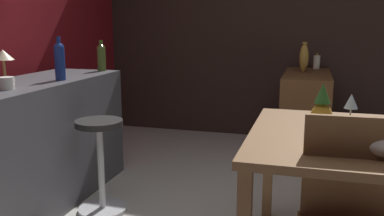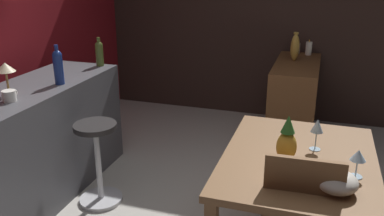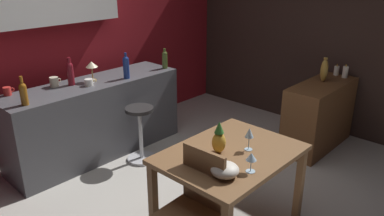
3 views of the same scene
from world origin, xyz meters
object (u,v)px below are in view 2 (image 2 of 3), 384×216
(wine_bottle_cobalt, at_px, (58,66))
(pillar_candle_short, at_px, (297,48))
(pineapple_centerpiece, at_px, (287,142))
(counter_lamp, at_px, (6,70))
(cup_white, at_px, (9,96))
(vase_brass, at_px, (295,47))
(fruit_bowl, at_px, (336,182))
(pillar_candle_tall, at_px, (309,48))
(wine_glass_left, at_px, (317,127))
(wine_glass_right, at_px, (358,156))
(dining_table, at_px, (298,172))
(wine_bottle_olive, at_px, (99,52))
(sideboard_cabinet, at_px, (294,101))
(bar_stool, at_px, (98,161))

(wine_bottle_cobalt, height_order, pillar_candle_short, wine_bottle_cobalt)
(pineapple_centerpiece, distance_m, counter_lamp, 1.97)
(cup_white, xyz_separation_m, pillar_candle_short, (2.54, -1.71, -0.06))
(wine_bottle_cobalt, bearing_deg, vase_brass, -43.72)
(counter_lamp, bearing_deg, fruit_bowl, -99.61)
(cup_white, relative_size, pillar_candle_short, 0.89)
(fruit_bowl, height_order, vase_brass, vase_brass)
(pillar_candle_short, bearing_deg, pillar_candle_tall, -105.48)
(wine_bottle_cobalt, distance_m, counter_lamp, 0.39)
(wine_glass_left, xyz_separation_m, cup_white, (-0.20, 2.00, 0.05))
(pineapple_centerpiece, xyz_separation_m, cup_white, (-0.00, 1.85, 0.08))
(wine_glass_right, xyz_separation_m, pillar_candle_short, (2.62, 0.50, 0.02))
(vase_brass, bearing_deg, wine_bottle_cobalt, 136.28)
(wine_glass_right, relative_size, fruit_bowl, 0.74)
(dining_table, height_order, fruit_bowl, fruit_bowl)
(wine_glass_left, xyz_separation_m, fruit_bowl, (-0.46, -0.11, -0.09))
(wine_bottle_cobalt, distance_m, cup_white, 0.48)
(dining_table, height_order, wine_bottle_olive, wine_bottle_olive)
(fruit_bowl, bearing_deg, counter_lamp, 80.39)
(wine_bottle_cobalt, bearing_deg, sideboard_cabinet, -45.90)
(wine_glass_right, height_order, vase_brass, vase_brass)
(counter_lamp, bearing_deg, pillar_candle_tall, -39.18)
(sideboard_cabinet, relative_size, counter_lamp, 4.75)
(bar_stool, xyz_separation_m, wine_glass_left, (-0.14, -1.57, 0.54))
(bar_stool, relative_size, vase_brass, 2.22)
(dining_table, bearing_deg, pillar_candle_tall, 1.92)
(bar_stool, relative_size, pineapple_centerpiece, 2.42)
(fruit_bowl, xyz_separation_m, counter_lamp, (0.38, 2.22, 0.29))
(sideboard_cabinet, relative_size, pineapple_centerpiece, 4.07)
(sideboard_cabinet, xyz_separation_m, pillar_candle_short, (0.46, 0.04, 0.47))
(wine_glass_right, bearing_deg, cup_white, 88.03)
(sideboard_cabinet, height_order, counter_lamp, counter_lamp)
(dining_table, relative_size, counter_lamp, 4.93)
(pineapple_centerpiece, xyz_separation_m, pillar_candle_short, (2.54, 0.14, 0.02))
(cup_white, relative_size, counter_lamp, 0.55)
(wine_bottle_olive, bearing_deg, vase_brass, -56.24)
(pillar_candle_short, bearing_deg, wine_bottle_olive, 131.99)
(fruit_bowl, relative_size, wine_bottle_olive, 0.80)
(dining_table, bearing_deg, pillar_candle_short, 4.80)
(pineapple_centerpiece, xyz_separation_m, vase_brass, (2.17, 0.14, 0.11))
(pineapple_centerpiece, height_order, cup_white, pineapple_centerpiece)
(pillar_candle_tall, bearing_deg, wine_glass_left, -175.98)
(bar_stool, xyz_separation_m, pillar_candle_tall, (2.17, -1.41, 0.54))
(counter_lamp, bearing_deg, wine_glass_left, -87.85)
(cup_white, bearing_deg, pillar_candle_short, -33.90)
(dining_table, distance_m, pillar_candle_short, 2.50)
(wine_glass_right, xyz_separation_m, cup_white, (0.08, 2.21, 0.08))
(wine_glass_left, height_order, fruit_bowl, wine_glass_left)
(wine_bottle_olive, bearing_deg, pillar_candle_short, -48.01)
(bar_stool, relative_size, wine_bottle_olive, 2.55)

